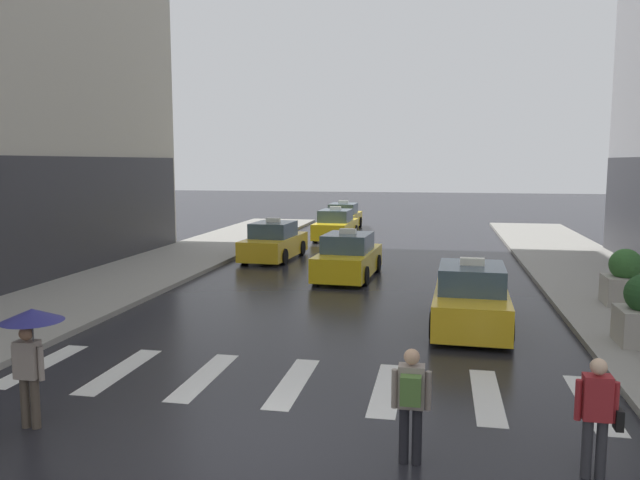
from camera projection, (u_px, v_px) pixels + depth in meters
name	position (u px, v px, depth m)	size (l,w,h in m)	color
ground_plane	(245.00, 454.00, 9.03)	(160.00, 160.00, 0.00)	black
crosswalk_markings	(293.00, 382.00, 11.95)	(11.30, 2.80, 0.01)	silver
taxi_lead	(471.00, 299.00, 15.90)	(2.05, 4.59, 1.80)	gold
taxi_second	(348.00, 258.00, 22.80)	(2.12, 4.63, 1.80)	yellow
taxi_third	(274.00, 243.00, 27.12)	(2.12, 4.62, 1.80)	gold
taxi_fourth	(336.00, 226.00, 34.15)	(2.02, 4.58, 1.80)	yellow
taxi_fifth	(343.00, 218.00, 39.29)	(1.95, 4.55, 1.80)	yellow
pedestrian_with_umbrella	(31.00, 335.00, 9.73)	(0.96, 0.96, 1.94)	#473D33
pedestrian_with_backpack	(411.00, 397.00, 8.60)	(0.55, 0.43, 1.65)	black
pedestrian_with_handbag	(597.00, 411.00, 8.23)	(0.60, 0.24, 1.65)	#333338
planter_mid_block	(625.00, 279.00, 17.82)	(1.10, 1.10, 1.60)	#A8A399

